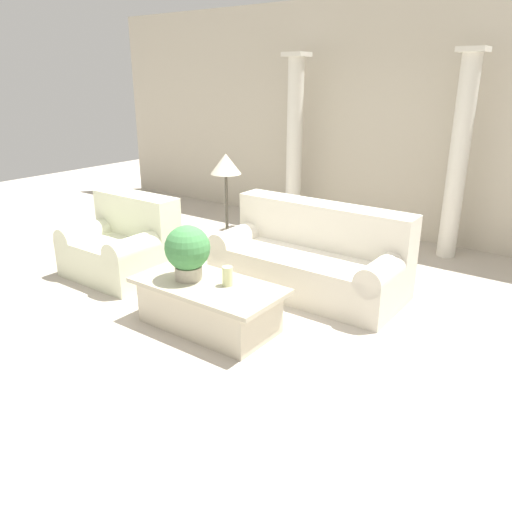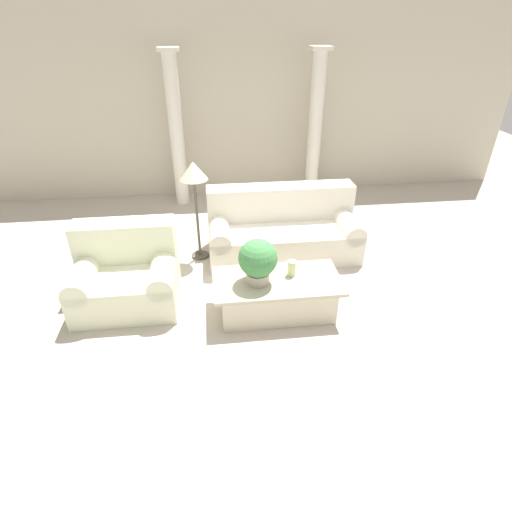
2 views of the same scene
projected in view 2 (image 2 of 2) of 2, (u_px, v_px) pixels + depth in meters
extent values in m
plane|color=#BCB2A3|center=(264.00, 295.00, 4.80)|extent=(16.00, 16.00, 0.00)
cube|color=beige|center=(239.00, 103.00, 6.86)|extent=(10.00, 0.06, 3.20)
cube|color=beige|center=(283.00, 240.00, 5.52)|extent=(2.03, 0.91, 0.43)
cube|color=beige|center=(280.00, 202.00, 5.54)|extent=(2.03, 0.32, 0.47)
cylinder|color=beige|center=(219.00, 229.00, 5.31)|extent=(0.28, 0.91, 0.28)
cylinder|color=beige|center=(346.00, 223.00, 5.49)|extent=(0.28, 0.91, 0.28)
cube|color=beige|center=(127.00, 287.00, 4.56)|extent=(1.13, 0.91, 0.43)
cube|color=beige|center=(125.00, 240.00, 4.58)|extent=(1.13, 0.32, 0.47)
cylinder|color=beige|center=(84.00, 274.00, 4.40)|extent=(0.28, 0.91, 0.28)
cylinder|color=beige|center=(163.00, 269.00, 4.49)|extent=(0.28, 0.91, 0.28)
cube|color=beige|center=(277.00, 297.00, 4.44)|extent=(1.22, 0.61, 0.39)
cube|color=#BCB398|center=(277.00, 281.00, 4.33)|extent=(1.39, 0.70, 0.04)
cylinder|color=#B2A893|center=(258.00, 277.00, 4.25)|extent=(0.25, 0.25, 0.12)
sphere|color=#428447|center=(258.00, 258.00, 4.12)|extent=(0.41, 0.41, 0.41)
cylinder|color=beige|center=(292.00, 268.00, 4.35)|extent=(0.09, 0.09, 0.18)
cylinder|color=#4C473D|center=(200.00, 255.00, 5.56)|extent=(0.23, 0.23, 0.03)
cylinder|color=#4C473D|center=(197.00, 219.00, 5.27)|extent=(0.04, 0.04, 1.09)
cone|color=beige|center=(193.00, 171.00, 4.93)|extent=(0.35, 0.35, 0.23)
cylinder|color=silver|center=(177.00, 134.00, 6.57)|extent=(0.23, 0.23, 2.43)
cube|color=silver|center=(168.00, 49.00, 5.93)|extent=(0.32, 0.32, 0.06)
cylinder|color=silver|center=(315.00, 130.00, 6.80)|extent=(0.23, 0.23, 2.43)
cube|color=silver|center=(321.00, 48.00, 6.16)|extent=(0.32, 0.32, 0.06)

